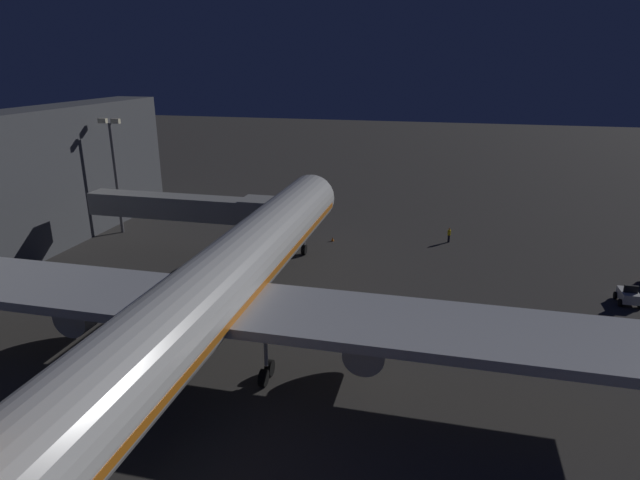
{
  "coord_description": "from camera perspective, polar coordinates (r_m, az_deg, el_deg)",
  "views": [
    {
      "loc": [
        -15.57,
        41.5,
        21.6
      ],
      "look_at": [
        -3.0,
        -10.55,
        3.5
      ],
      "focal_mm": 30.04,
      "sensor_mm": 36.0,
      "label": 1
    }
  ],
  "objects": [
    {
      "name": "ground_plane",
      "position": [
        49.31,
        -6.33,
        -7.43
      ],
      "size": [
        320.0,
        320.0,
        0.0
      ],
      "primitive_type": "plane",
      "color": "#383533"
    },
    {
      "name": "airliner_at_gate",
      "position": [
        39.54,
        -10.91,
        -5.23
      ],
      "size": [
        58.3,
        60.53,
        19.14
      ],
      "color": "silver",
      "rests_on": "ground_plane"
    },
    {
      "name": "jet_bridge",
      "position": [
        61.16,
        -13.39,
        3.31
      ],
      "size": [
        21.67,
        3.4,
        7.46
      ],
      "color": "#9E9E99",
      "rests_on": "ground_plane"
    },
    {
      "name": "apron_floodlight_mast",
      "position": [
        73.15,
        -21.03,
        7.32
      ],
      "size": [
        2.9,
        0.5,
        14.72
      ],
      "color": "#59595E",
      "rests_on": "ground_plane"
    },
    {
      "name": "baggage_tug_spare",
      "position": [
        57.6,
        30.0,
        -5.16
      ],
      "size": [
        1.86,
        2.4,
        1.95
      ],
      "color": "silver",
      "rests_on": "ground_plane"
    },
    {
      "name": "ground_crew_near_nose_gear",
      "position": [
        68.22,
        13.59,
        0.59
      ],
      "size": [
        0.4,
        0.4,
        1.86
      ],
      "color": "black",
      "rests_on": "ground_plane"
    },
    {
      "name": "traffic_cone_nose_port",
      "position": [
        66.96,
        1.34,
        0.1
      ],
      "size": [
        0.36,
        0.36,
        0.55
      ],
      "primitive_type": "cone",
      "color": "orange",
      "rests_on": "ground_plane"
    },
    {
      "name": "traffic_cone_nose_starboard",
      "position": [
        67.97,
        -2.28,
        0.38
      ],
      "size": [
        0.36,
        0.36,
        0.55
      ],
      "primitive_type": "cone",
      "color": "orange",
      "rests_on": "ground_plane"
    }
  ]
}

